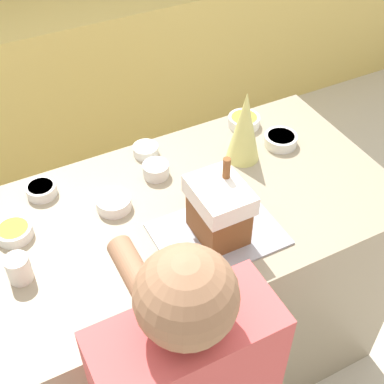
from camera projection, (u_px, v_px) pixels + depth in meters
The scene contains 14 objects.
ground_plane at pixel (190, 351), 2.50m from camera, with size 12.00×12.00×0.00m, color beige.
back_cabinet_block at pixel (57, 80), 3.37m from camera, with size 6.00×0.60×0.92m.
kitchen_island at pixel (190, 289), 2.17m from camera, with size 1.46×0.80×0.96m.
baking_tray at pixel (218, 234), 1.74m from camera, with size 0.40×0.30×0.01m.
gingerbread_house at pixel (219, 209), 1.66m from camera, with size 0.16×0.20×0.27m.
decorative_tree at pixel (245, 127), 1.93m from camera, with size 0.13×0.13×0.29m.
candy_bowl_front_corner at pixel (14, 232), 1.72m from camera, with size 0.12×0.12×0.04m.
candy_bowl_near_tray_left at pixel (244, 121), 2.16m from camera, with size 0.13×0.13×0.04m.
candy_bowl_far_left at pixel (156, 169), 1.93m from camera, with size 0.10×0.10×0.05m.
candy_bowl_behind_tray at pixel (114, 202), 1.82m from camera, with size 0.12×0.12×0.04m.
candy_bowl_far_right at pixel (146, 150), 2.03m from camera, with size 0.10×0.10×0.04m.
candy_bowl_center_rear at pixel (281, 140), 2.07m from camera, with size 0.13×0.13×0.04m.
candy_bowl_near_tray_right at pixel (41, 190), 1.87m from camera, with size 0.11×0.11×0.04m.
mug at pixel (19, 269), 1.58m from camera, with size 0.07×0.07×0.09m.
Camera 1 is at (-0.59, -1.16, 2.26)m, focal length 50.00 mm.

